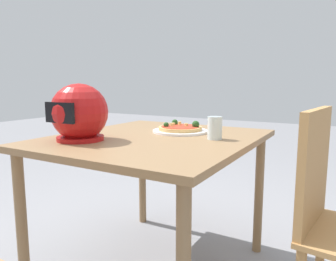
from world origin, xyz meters
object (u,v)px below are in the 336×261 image
(pizza, at_px, (180,128))
(drinking_glass, at_px, (215,128))
(dining_table, at_px, (155,153))
(motorcycle_helmet, at_px, (79,113))

(pizza, bearing_deg, drinking_glass, 154.37)
(dining_table, bearing_deg, motorcycle_helmet, 46.88)
(drinking_glass, bearing_deg, motorcycle_helmet, 32.40)
(pizza, xyz_separation_m, motorcycle_helmet, (0.29, 0.46, 0.10))
(drinking_glass, bearing_deg, pizza, -25.63)
(pizza, bearing_deg, motorcycle_helmet, 57.75)
(pizza, distance_m, motorcycle_helmet, 0.55)
(motorcycle_helmet, xyz_separation_m, drinking_glass, (-0.54, -0.34, -0.07))
(dining_table, bearing_deg, pizza, -102.38)
(dining_table, height_order, drinking_glass, drinking_glass)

